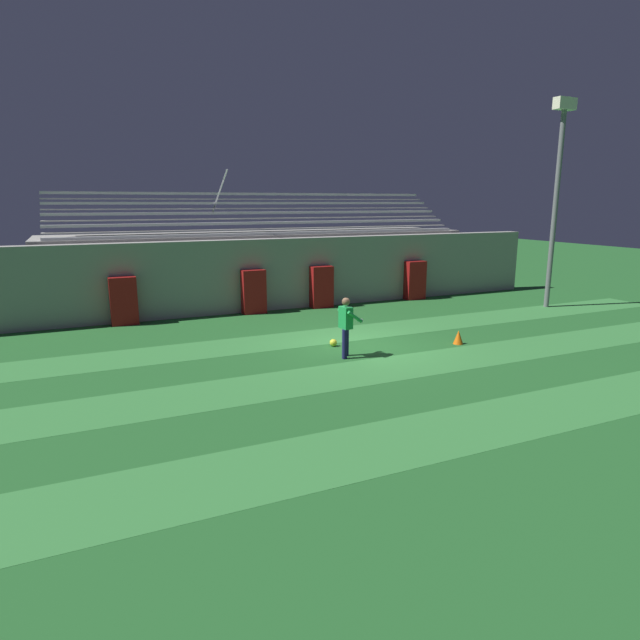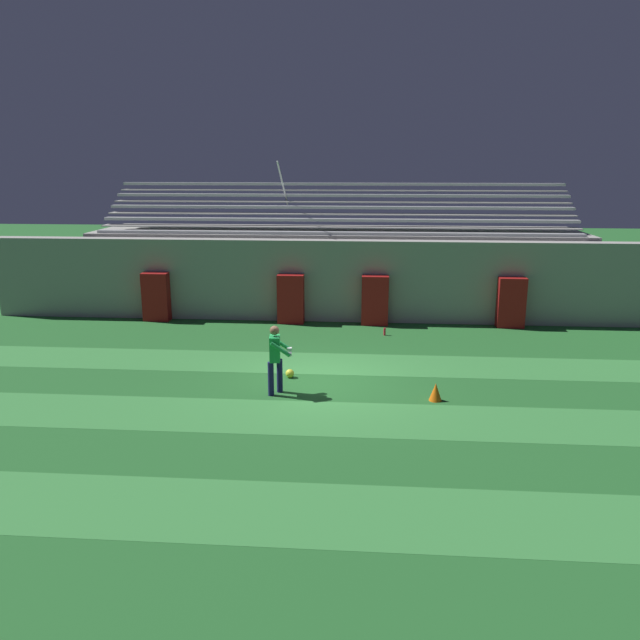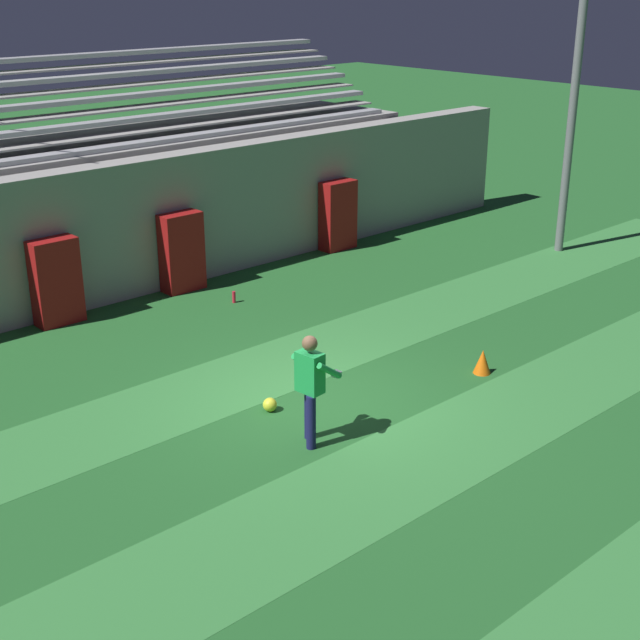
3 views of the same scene
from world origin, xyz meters
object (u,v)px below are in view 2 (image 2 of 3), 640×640
at_px(padding_pillar_far_right, 511,303).
at_px(padding_pillar_far_left, 156,297).
at_px(padding_pillar_gate_left, 291,299).
at_px(traffic_cone, 436,392).
at_px(padding_pillar_gate_right, 375,300).
at_px(water_bottle, 385,332).
at_px(goalkeeper, 276,355).
at_px(soccer_ball, 290,373).

bearing_deg(padding_pillar_far_right, padding_pillar_far_left, 180.00).
distance_m(padding_pillar_gate_left, traffic_cone, 8.15).
bearing_deg(padding_pillar_far_right, padding_pillar_gate_right, 180.00).
xyz_separation_m(padding_pillar_gate_left, traffic_cone, (4.21, -6.95, -0.63)).
relative_size(padding_pillar_gate_right, padding_pillar_far_left, 1.00).
distance_m(padding_pillar_far_left, traffic_cone, 11.32).
bearing_deg(traffic_cone, padding_pillar_far_left, 142.08).
distance_m(padding_pillar_far_left, water_bottle, 8.03).
relative_size(padding_pillar_gate_left, padding_pillar_far_right, 1.00).
bearing_deg(padding_pillar_gate_left, padding_pillar_gate_right, 0.00).
xyz_separation_m(padding_pillar_far_right, traffic_cone, (-3.17, -6.95, -0.63)).
height_order(padding_pillar_gate_left, goalkeeper, padding_pillar_gate_left).
bearing_deg(soccer_ball, traffic_cone, -20.40).
xyz_separation_m(padding_pillar_far_right, soccer_ball, (-6.72, -5.63, -0.73)).
height_order(padding_pillar_far_right, goalkeeper, padding_pillar_far_right).
relative_size(padding_pillar_far_left, padding_pillar_far_right, 1.00).
relative_size(padding_pillar_far_right, goalkeeper, 1.00).
bearing_deg(traffic_cone, goalkeeper, 177.55).
distance_m(padding_pillar_far_left, goalkeeper, 8.54).
height_order(padding_pillar_gate_left, soccer_ball, padding_pillar_gate_left).
bearing_deg(padding_pillar_gate_left, padding_pillar_far_right, 0.00).
bearing_deg(padding_pillar_far_left, traffic_cone, -37.92).
distance_m(padding_pillar_gate_left, soccer_ball, 5.71).
xyz_separation_m(padding_pillar_far_left, padding_pillar_far_right, (12.09, 0.00, 0.00)).
distance_m(padding_pillar_far_right, traffic_cone, 7.66).
relative_size(padding_pillar_gate_right, soccer_ball, 7.62).
relative_size(padding_pillar_gate_left, padding_pillar_far_left, 1.00).
height_order(padding_pillar_gate_right, soccer_ball, padding_pillar_gate_right).
height_order(padding_pillar_gate_left, traffic_cone, padding_pillar_gate_left).
bearing_deg(padding_pillar_gate_right, soccer_ball, -111.39).
height_order(padding_pillar_gate_right, water_bottle, padding_pillar_gate_right).
bearing_deg(water_bottle, goalkeeper, -116.45).
relative_size(goalkeeper, soccer_ball, 7.59).
distance_m(goalkeeper, water_bottle, 6.11).
xyz_separation_m(padding_pillar_gate_left, soccer_ball, (0.66, -5.63, -0.73)).
xyz_separation_m(padding_pillar_gate_left, padding_pillar_gate_right, (2.86, 0.00, 0.00)).
bearing_deg(goalkeeper, padding_pillar_gate_left, 94.01).
bearing_deg(padding_pillar_gate_right, padding_pillar_gate_left, 180.00).
xyz_separation_m(padding_pillar_gate_right, traffic_cone, (1.35, -6.95, -0.63)).
xyz_separation_m(padding_pillar_gate_left, padding_pillar_far_left, (-4.71, 0.00, 0.00)).
distance_m(padding_pillar_gate_right, water_bottle, 1.57).
bearing_deg(water_bottle, padding_pillar_far_left, 170.17).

